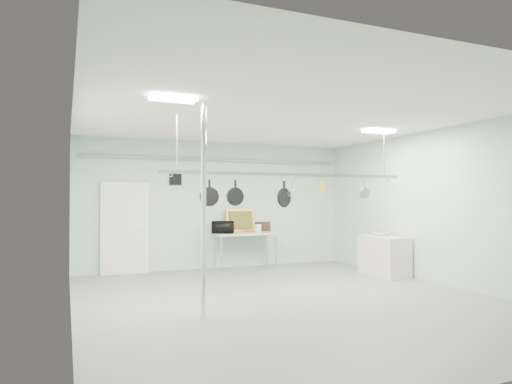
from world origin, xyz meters
name	(u,v)px	position (x,y,z in m)	size (l,w,h in m)	color
floor	(288,300)	(0.00, 0.00, 0.00)	(8.00, 8.00, 0.00)	gray
ceiling	(288,117)	(0.00, 0.00, 3.19)	(7.00, 8.00, 0.02)	silver
back_wall	(218,205)	(0.00, 3.99, 1.60)	(7.00, 0.02, 3.20)	#9EBDAB
right_wall	(441,207)	(3.49, 0.00, 1.60)	(0.02, 8.00, 3.20)	#9EBDAB
door	(125,229)	(-2.30, 3.94, 1.05)	(1.10, 0.10, 2.20)	silver
wall_vent	(175,179)	(-1.10, 3.97, 2.25)	(0.30, 0.04, 0.30)	black
conduit_pipe	(219,160)	(0.00, 3.90, 2.75)	(0.07, 0.07, 6.60)	gray
chrome_pole	(204,209)	(-1.70, -0.60, 1.60)	(0.08, 0.08, 3.20)	silver
prep_table	(245,236)	(0.60, 3.60, 0.83)	(1.60, 0.70, 0.91)	silver
side_cabinet	(384,256)	(3.15, 1.40, 0.45)	(0.60, 1.20, 0.90)	beige
pot_rack	(291,173)	(0.20, 0.30, 2.23)	(4.80, 0.06, 1.00)	#B7B7BC
light_panel_left	(173,99)	(-2.20, -0.80, 3.16)	(0.65, 0.30, 0.05)	white
light_panel_right	(379,131)	(2.40, 0.60, 3.16)	(0.65, 0.30, 0.05)	white
microwave	(223,227)	(0.01, 3.62, 1.05)	(0.54, 0.36, 0.30)	black
coffee_canister	(258,228)	(0.92, 3.52, 1.02)	(0.16, 0.16, 0.22)	white
painting_large	(240,221)	(0.58, 3.90, 1.20)	(0.78, 0.05, 0.58)	gold
painting_small	(265,226)	(1.27, 3.90, 1.03)	(0.30, 0.04, 0.25)	black
fruit_bowl	(381,234)	(3.21, 1.56, 0.94)	(0.36, 0.36, 0.09)	silver
skillet_left	(209,193)	(-1.34, 0.30, 1.86)	(0.32, 0.06, 0.45)	black
skillet_mid	(235,192)	(-0.87, 0.30, 1.87)	(0.32, 0.06, 0.44)	black
skillet_right	(284,194)	(0.07, 0.30, 1.84)	(0.35, 0.06, 0.48)	black
whisk	(292,189)	(0.23, 0.30, 1.94)	(0.16, 0.16, 0.30)	#A3A2A7
grater	(322,187)	(0.87, 0.30, 1.97)	(0.09, 0.02, 0.23)	gold
saucepan	(365,190)	(1.83, 0.30, 1.92)	(0.19, 0.10, 0.33)	#BBBBC0
fruit_cluster	(381,232)	(3.21, 1.56, 0.98)	(0.24, 0.24, 0.09)	#9E200E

